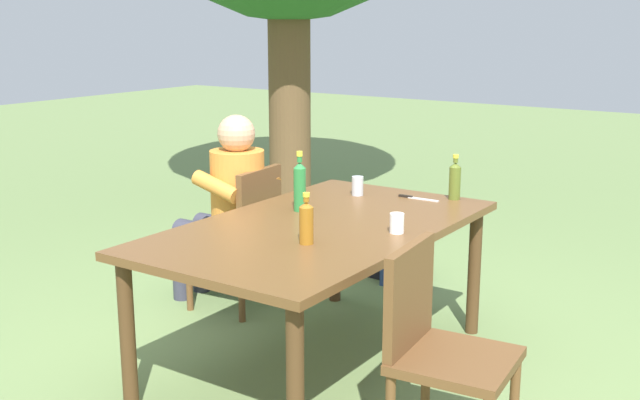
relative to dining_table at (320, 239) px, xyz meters
The scene contains 13 objects.
ground_plane 0.67m from the dining_table, ahead, with size 24.00×24.00×0.00m, color #6B844C.
dining_table is the anchor object (origin of this frame).
chair_far_right 0.96m from the dining_table, 63.22° to the left, with size 0.48×0.48×0.87m.
chair_near_left 0.96m from the dining_table, 116.81° to the right, with size 0.48×0.48×0.87m.
person_in_white_shirt 1.03m from the dining_table, 66.30° to the left, with size 0.47×0.62×1.18m.
bottle_olive 0.93m from the dining_table, 20.33° to the right, with size 0.06×0.06×0.25m.
bottle_green 0.35m from the dining_table, 55.76° to the left, with size 0.06×0.06×0.31m.
bottle_amber 0.38m from the dining_table, 156.04° to the right, with size 0.06×0.06×0.23m.
cup_white 0.41m from the dining_table, 80.04° to the right, with size 0.07×0.07×0.09m, color white.
cup_steel 0.67m from the dining_table, 15.44° to the left, with size 0.07×0.07×0.11m, color #B2B7BC.
table_knife 0.76m from the dining_table, 10.16° to the right, with size 0.02×0.24×0.01m.
backpack_by_near_side 1.62m from the dining_table, 17.60° to the left, with size 0.31×0.26×0.42m.
backpack_by_far_side 1.48m from the dining_table, 10.58° to the left, with size 0.29×0.24×0.40m.
Camera 1 is at (-3.03, -2.05, 1.73)m, focal length 43.86 mm.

